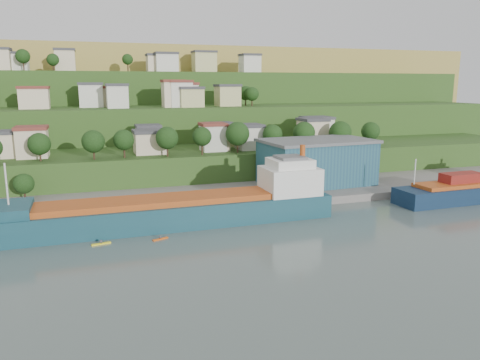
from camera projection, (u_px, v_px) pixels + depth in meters
name	position (u px, v px, depth m)	size (l,w,h in m)	color
ground	(201.00, 237.00, 93.93)	(500.00, 500.00, 0.00)	#485855
quay	(249.00, 198.00, 126.07)	(220.00, 26.00, 4.00)	slate
hillside	(128.00, 141.00, 251.01)	(360.00, 210.95, 96.00)	#284719
cargo_ship_near	(183.00, 211.00, 101.96)	(71.93, 12.14, 18.46)	#123A45
warehouse	(317.00, 162.00, 133.64)	(32.39, 21.36, 12.80)	navy
kayak_orange	(160.00, 238.00, 92.38)	(3.28, 1.72, 0.82)	#E15814
kayak_yellow	(101.00, 243.00, 89.57)	(3.70, 1.30, 0.91)	yellow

